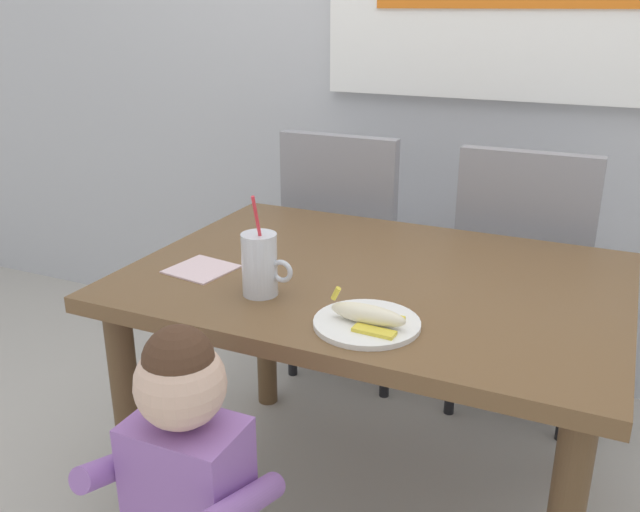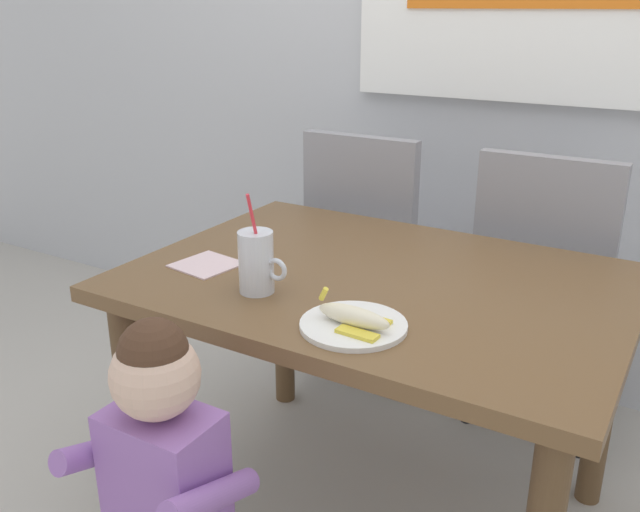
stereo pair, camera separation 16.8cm
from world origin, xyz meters
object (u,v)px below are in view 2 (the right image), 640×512
(dining_chair_right, at_px, (546,278))
(peeled_banana, at_px, (355,317))
(toddler_standing, at_px, (163,465))
(dining_table, at_px, (376,313))
(snack_plate, at_px, (353,325))
(milk_cup, at_px, (257,265))
(paper_napkin, at_px, (206,265))
(dining_chair_left, at_px, (373,244))

(dining_chair_right, bearing_deg, peeled_banana, 79.08)
(toddler_standing, relative_size, peeled_banana, 4.85)
(dining_table, relative_size, snack_plate, 5.33)
(milk_cup, xyz_separation_m, paper_napkin, (-0.22, 0.07, -0.06))
(milk_cup, height_order, snack_plate, milk_cup)
(peeled_banana, height_order, paper_napkin, peeled_banana)
(toddler_standing, bearing_deg, milk_cup, 99.00)
(toddler_standing, bearing_deg, peeled_banana, 56.79)
(peeled_banana, xyz_separation_m, paper_napkin, (-0.51, 0.14, -0.03))
(peeled_banana, relative_size, paper_napkin, 1.15)
(dining_table, xyz_separation_m, paper_napkin, (-0.42, -0.16, 0.11))
(dining_chair_left, bearing_deg, peeled_banana, 114.22)
(snack_plate, distance_m, paper_napkin, 0.52)
(dining_chair_right, distance_m, toddler_standing, 1.39)
(milk_cup, bearing_deg, paper_napkin, 161.51)
(dining_table, distance_m, paper_napkin, 0.46)
(paper_napkin, bearing_deg, milk_cup, -18.49)
(toddler_standing, distance_m, peeled_banana, 0.48)
(dining_table, bearing_deg, toddler_standing, -101.68)
(milk_cup, relative_size, peeled_banana, 1.44)
(toddler_standing, xyz_separation_m, paper_napkin, (-0.28, 0.49, 0.20))
(dining_table, relative_size, dining_chair_right, 1.28)
(dining_chair_right, relative_size, peeled_banana, 5.55)
(dining_chair_left, relative_size, milk_cup, 3.84)
(peeled_banana, bearing_deg, snack_plate, 125.64)
(dining_chair_right, bearing_deg, dining_chair_left, -0.91)
(snack_plate, xyz_separation_m, peeled_banana, (0.01, -0.01, 0.03))
(milk_cup, bearing_deg, snack_plate, -10.80)
(dining_chair_left, relative_size, dining_chair_right, 1.00)
(dining_chair_left, xyz_separation_m, snack_plate, (0.43, -0.97, 0.19))
(toddler_standing, bearing_deg, dining_table, 78.32)
(toddler_standing, distance_m, snack_plate, 0.47)
(milk_cup, bearing_deg, dining_table, 49.51)
(dining_chair_right, relative_size, toddler_standing, 1.15)
(dining_table, height_order, dining_chair_left, dining_chair_left)
(snack_plate, bearing_deg, toddler_standing, -121.54)
(snack_plate, bearing_deg, paper_napkin, 165.84)
(dining_chair_left, distance_m, dining_chair_right, 0.63)
(dining_table, relative_size, dining_chair_left, 1.28)
(milk_cup, relative_size, paper_napkin, 1.66)
(toddler_standing, height_order, milk_cup, milk_cup)
(milk_cup, bearing_deg, dining_chair_right, 61.85)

